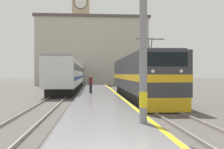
# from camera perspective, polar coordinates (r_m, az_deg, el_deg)

# --- Properties ---
(ground_plane) EXTENTS (200.00, 200.00, 0.00)m
(ground_plane) POSITION_cam_1_polar(r_m,az_deg,el_deg) (35.10, -3.45, -3.48)
(ground_plane) COLOR #514C47
(platform) EXTENTS (3.76, 140.00, 0.36)m
(platform) POSITION_cam_1_polar(r_m,az_deg,el_deg) (30.10, -3.28, -3.74)
(platform) COLOR slate
(platform) RESTS_ON ground
(rail_track_near) EXTENTS (2.83, 140.00, 0.16)m
(rail_track_near) POSITION_cam_1_polar(r_m,az_deg,el_deg) (30.38, 3.40, -3.99)
(rail_track_near) COLOR #514C47
(rail_track_near) RESTS_ON ground
(rail_track_far) EXTENTS (2.84, 140.00, 0.16)m
(rail_track_far) POSITION_cam_1_polar(r_m,az_deg,el_deg) (30.25, -10.19, -4.01)
(rail_track_far) COLOR #514C47
(rail_track_far) RESTS_ON ground
(locomotive_train) EXTENTS (2.92, 16.86, 4.73)m
(locomotive_train) POSITION_cam_1_polar(r_m,az_deg,el_deg) (22.83, 6.00, -0.61)
(locomotive_train) COLOR black
(locomotive_train) RESTS_ON ground
(passenger_train) EXTENTS (2.92, 54.80, 3.94)m
(passenger_train) POSITION_cam_1_polar(r_m,az_deg,el_deg) (50.20, -7.91, 0.04)
(passenger_train) COLOR black
(passenger_train) RESTS_ON ground
(catenary_mast) EXTENTS (2.50, 0.31, 7.35)m
(catenary_mast) POSITION_cam_1_polar(r_m,az_deg,el_deg) (10.15, 7.22, 10.05)
(catenary_mast) COLOR gray
(catenary_mast) RESTS_ON platform
(person_on_platform) EXTENTS (0.34, 0.34, 1.77)m
(person_on_platform) POSITION_cam_1_polar(r_m,az_deg,el_deg) (25.71, -4.66, -1.93)
(person_on_platform) COLOR #23232D
(person_on_platform) RESTS_ON platform
(clock_tower) EXTENTS (4.92, 4.92, 24.76)m
(clock_tower) POSITION_cam_1_polar(r_m,az_deg,el_deg) (62.80, -6.77, 10.21)
(clock_tower) COLOR tan
(clock_tower) RESTS_ON ground
(station_building) EXTENTS (22.42, 8.32, 13.60)m
(station_building) POSITION_cam_1_polar(r_m,az_deg,el_deg) (54.06, -4.27, 5.04)
(station_building) COLOR #B7B2A3
(station_building) RESTS_ON ground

